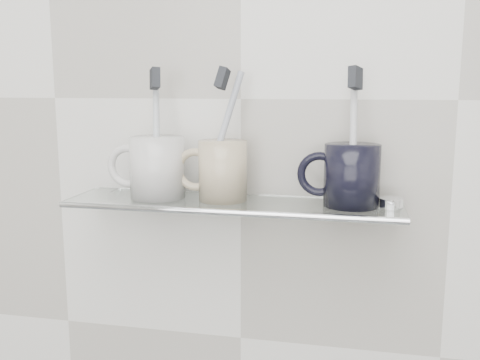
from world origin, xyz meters
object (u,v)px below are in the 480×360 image
(shelf_glass, at_px, (232,204))
(mug_left, at_px, (157,167))
(mug_center, at_px, (223,171))
(mug_right, at_px, (352,175))

(shelf_glass, distance_m, mug_left, 0.13)
(mug_left, height_order, mug_center, mug_left)
(shelf_glass, relative_size, mug_center, 5.55)
(shelf_glass, xyz_separation_m, mug_right, (0.17, 0.00, 0.05))
(mug_left, distance_m, mug_center, 0.10)
(shelf_glass, distance_m, mug_center, 0.05)
(mug_right, bearing_deg, mug_left, -175.32)
(shelf_glass, height_order, mug_left, mug_left)
(mug_left, xyz_separation_m, mug_right, (0.29, 0.00, -0.00))
(mug_right, bearing_deg, shelf_glass, -173.67)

